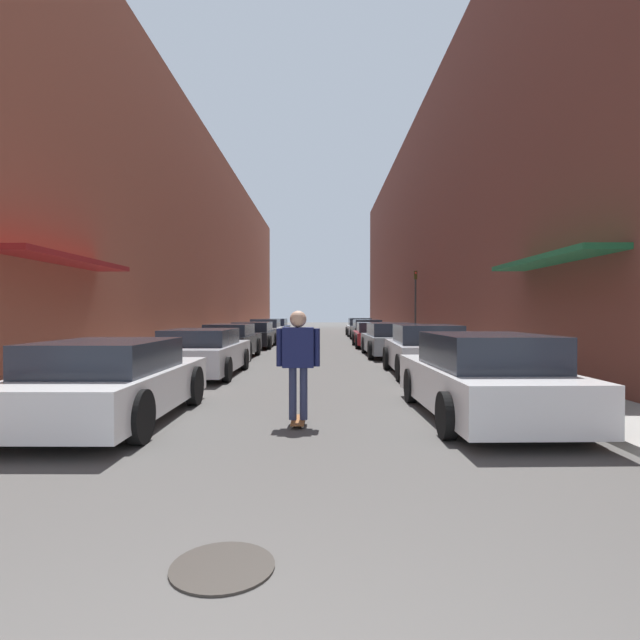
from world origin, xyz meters
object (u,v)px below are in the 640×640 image
at_px(parked_car_left_4, 266,331).
at_px(parked_car_right_5, 360,327).
at_px(parked_car_left_0, 111,382).
at_px(parked_car_left_1, 202,353).
at_px(parked_car_right_4, 367,330).
at_px(traffic_light, 415,299).
at_px(parked_car_left_5, 275,328).
at_px(parked_car_right_2, 391,340).
at_px(parked_car_left_2, 230,341).
at_px(parked_car_right_0, 483,378).
at_px(parked_car_left_3, 253,335).
at_px(parked_car_right_3, 375,335).
at_px(parked_car_right_1, 425,351).
at_px(skateboarder, 298,354).
at_px(manhole_cover, 222,567).

distance_m(parked_car_left_4, parked_car_right_5, 9.15).
height_order(parked_car_left_0, parked_car_left_1, parked_car_left_0).
bearing_deg(parked_car_right_4, parked_car_right_5, 90.00).
distance_m(parked_car_left_1, traffic_light, 15.87).
height_order(parked_car_left_5, parked_car_right_2, parked_car_right_2).
bearing_deg(parked_car_right_5, parked_car_left_2, -109.04).
bearing_deg(traffic_light, parked_car_left_0, -113.40).
bearing_deg(parked_car_left_0, parked_car_left_4, 90.20).
distance_m(parked_car_left_2, parked_car_left_5, 16.20).
xyz_separation_m(parked_car_right_0, traffic_light, (2.42, 18.92, 1.81)).
bearing_deg(parked_car_right_4, parked_car_left_1, -109.31).
distance_m(parked_car_left_0, parked_car_right_0, 5.89).
distance_m(parked_car_left_0, parked_car_right_4, 23.58).
bearing_deg(parked_car_left_5, parked_car_left_4, -90.67).
height_order(parked_car_left_1, parked_car_right_2, parked_car_right_2).
height_order(parked_car_left_3, parked_car_right_3, parked_car_left_3).
xyz_separation_m(parked_car_left_2, parked_car_right_4, (6.15, 11.94, -0.01)).
xyz_separation_m(parked_car_left_5, traffic_light, (8.32, -7.87, 1.84)).
bearing_deg(parked_car_right_2, parked_car_left_1, -134.88).
distance_m(parked_car_left_0, parked_car_right_2, 13.17).
height_order(parked_car_left_1, traffic_light, traffic_light).
relative_size(parked_car_left_3, parked_car_right_0, 1.02).
bearing_deg(parked_car_right_1, parked_car_right_0, -92.23).
relative_size(parked_car_left_0, skateboarder, 2.55).
relative_size(parked_car_left_4, parked_car_left_5, 0.92).
bearing_deg(parked_car_left_4, parked_car_left_3, -90.47).
bearing_deg(parked_car_left_3, parked_car_left_5, 89.43).
relative_size(parked_car_left_3, parked_car_right_2, 0.97).
distance_m(parked_car_left_4, parked_car_right_0, 22.36).
height_order(parked_car_right_0, skateboarder, skateboarder).
relative_size(parked_car_left_2, parked_car_left_4, 1.04).
xyz_separation_m(skateboarder, manhole_cover, (-0.29, -4.29, -1.06)).
distance_m(parked_car_left_2, parked_car_right_4, 13.43).
bearing_deg(parked_car_right_0, manhole_cover, -124.59).
distance_m(parked_car_left_0, parked_car_left_1, 5.78).
relative_size(parked_car_left_0, parked_car_right_1, 1.06).
xyz_separation_m(parked_car_left_4, parked_car_right_2, (6.04, -10.09, -0.00)).
distance_m(parked_car_left_5, parked_car_right_5, 6.22).
height_order(parked_car_left_3, parked_car_right_2, parked_car_right_2).
bearing_deg(parked_car_right_5, parked_car_right_4, -90.00).
relative_size(parked_car_left_1, parked_car_right_5, 1.15).
xyz_separation_m(parked_car_left_5, parked_car_right_3, (5.90, -10.03, -0.02)).
xyz_separation_m(parked_car_left_2, parked_car_left_4, (0.08, 10.96, 0.01)).
xyz_separation_m(parked_car_left_1, manhole_cover, (2.61, -10.22, -0.61)).
bearing_deg(parked_car_left_4, parked_car_left_0, -89.80).
xyz_separation_m(parked_car_left_3, parked_car_right_0, (6.01, -16.43, 0.05)).
height_order(parked_car_left_4, parked_car_right_0, parked_car_right_0).
xyz_separation_m(parked_car_right_4, parked_car_right_5, (0.00, 5.87, 0.00)).
relative_size(parked_car_right_0, parked_car_right_5, 1.14).
relative_size(parked_car_left_2, parked_car_right_0, 0.92).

